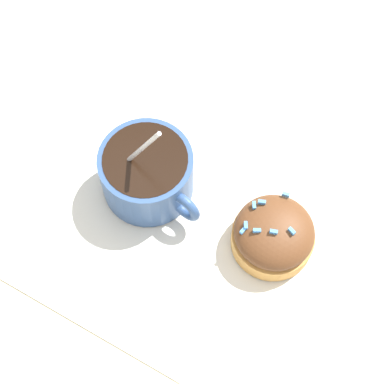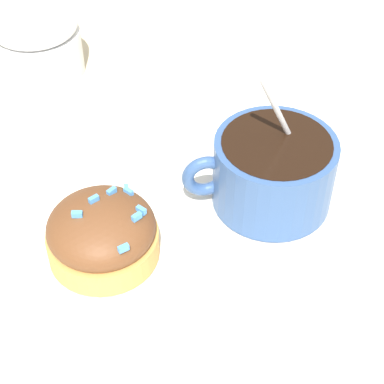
{
  "view_description": "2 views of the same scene",
  "coord_description": "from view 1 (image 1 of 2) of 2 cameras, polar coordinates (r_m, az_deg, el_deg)",
  "views": [
    {
      "loc": [
        0.1,
        -0.23,
        0.57
      ],
      "look_at": [
        -0.02,
        0.0,
        0.03
      ],
      "focal_mm": 60.0,
      "sensor_mm": 36.0,
      "label": 1
    },
    {
      "loc": [
        0.13,
        0.29,
        0.35
      ],
      "look_at": [
        -0.0,
        -0.01,
        0.03
      ],
      "focal_mm": 60.0,
      "sensor_mm": 36.0,
      "label": 2
    }
  ],
  "objects": [
    {
      "name": "frosted_pastry",
      "position": [
        0.6,
        7.38,
        -3.53
      ],
      "size": [
        0.08,
        0.08,
        0.05
      ],
      "color": "#D19347",
      "rests_on": "paper_napkin"
    },
    {
      "name": "paper_napkin",
      "position": [
        0.63,
        1.54,
        -2.0
      ],
      "size": [
        0.35,
        0.32,
        0.0
      ],
      "color": "white",
      "rests_on": "ground_plane"
    },
    {
      "name": "ground_plane",
      "position": [
        0.63,
        1.53,
        -2.06
      ],
      "size": [
        3.0,
        3.0,
        0.0
      ],
      "primitive_type": "plane",
      "color": "#C6B793"
    },
    {
      "name": "coffee_cup",
      "position": [
        0.61,
        -4.13,
        1.46
      ],
      "size": [
        0.11,
        0.09,
        0.12
      ],
      "color": "#335184",
      "rests_on": "paper_napkin"
    }
  ]
}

